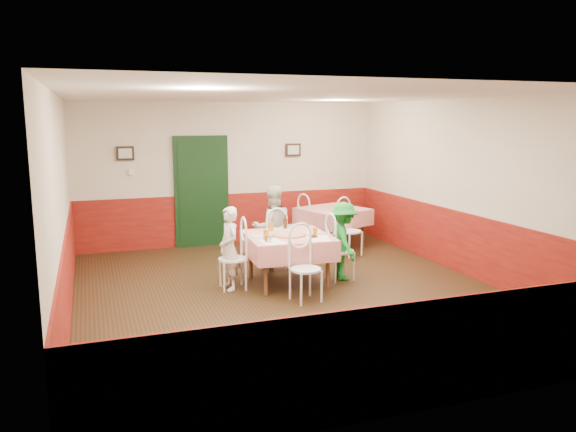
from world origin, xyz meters
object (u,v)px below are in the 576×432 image
object	(u,v)px
diner_right	(343,241)
chair_second_b	(350,231)
main_table	(288,260)
glass_c	(271,227)
chair_left	(233,259)
wallet	(313,237)
chair_near	(306,269)
chair_second_a	(297,227)
chair_far	(273,243)
diner_left	(229,248)
diner_far	(272,228)
chair_right	(340,251)
pizza	(289,235)
glass_b	(315,232)
second_table	(333,228)
beer_bottle	(285,223)
glass_a	(266,235)

from	to	relation	value
diner_right	chair_second_b	bearing A→B (deg)	-22.93
main_table	glass_c	distance (m)	0.61
chair_left	wallet	xyz separation A→B (m)	(1.14, -0.33, 0.32)
chair_left	chair_near	distance (m)	1.20
main_table	wallet	xyz separation A→B (m)	(0.29, -0.29, 0.40)
chair_left	chair_second_a	size ratio (longest dim) A/B	1.00
chair_far	diner_left	distance (m)	1.25
chair_second_a	diner_far	bearing A→B (deg)	-56.04
chair_right	chair_near	bearing A→B (deg)	130.36
diner_left	pizza	bearing A→B (deg)	75.62
main_table	diner_left	size ratio (longest dim) A/B	0.99
diner_right	glass_b	bearing A→B (deg)	113.55
main_table	second_table	world-z (taller)	same
main_table	beer_bottle	bearing A→B (deg)	76.05
chair_near	chair_second_b	bearing A→B (deg)	43.51
second_table	pizza	world-z (taller)	pizza
diner_right	diner_left	bearing A→B (deg)	93.56
diner_far	chair_far	bearing A→B (deg)	89.90
chair_far	chair_near	distance (m)	1.70
main_table	pizza	bearing A→B (deg)	-91.14
main_table	second_table	size ratio (longest dim) A/B	1.09
glass_c	glass_a	bearing A→B (deg)	-114.22
chair_left	chair_near	bearing A→B (deg)	44.83
chair_near	diner_left	world-z (taller)	diner_left
second_table	beer_bottle	distance (m)	2.31
main_table	wallet	bearing A→B (deg)	-44.85
diner_far	chair_left	bearing A→B (deg)	46.54
chair_left	pizza	bearing A→B (deg)	86.28
diner_left	second_table	bearing A→B (deg)	120.04
second_table	diner_far	world-z (taller)	diner_far
pizza	wallet	world-z (taller)	pizza
second_table	diner_right	distance (m)	2.25
glass_c	wallet	xyz separation A→B (m)	(0.43, -0.67, -0.06)
main_table	chair_second_b	bearing A→B (deg)	38.18
chair_right	main_table	bearing A→B (deg)	85.36
chair_right	wallet	distance (m)	0.69
second_table	glass_a	world-z (taller)	glass_a
chair_second_a	beer_bottle	distance (m)	1.87
chair_far	glass_b	xyz separation A→B (m)	(0.31, -1.06, 0.38)
diner_left	diner_far	distance (m)	1.28
glass_a	beer_bottle	bearing A→B (deg)	50.43
chair_right	chair_second_b	size ratio (longest dim) A/B	1.00
chair_far	chair_second_b	xyz separation A→B (m)	(1.62, 0.46, 0.00)
chair_left	chair_far	size ratio (longest dim) A/B	1.00
chair_right	glass_c	distance (m)	1.15
chair_near	glass_c	xyz separation A→B (m)	(-0.10, 1.23, 0.38)
diner_left	chair_left	bearing A→B (deg)	78.97
chair_far	chair_second_b	world-z (taller)	same
chair_second_b	second_table	bearing A→B (deg)	70.73
pizza	beer_bottle	bearing A→B (deg)	77.43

